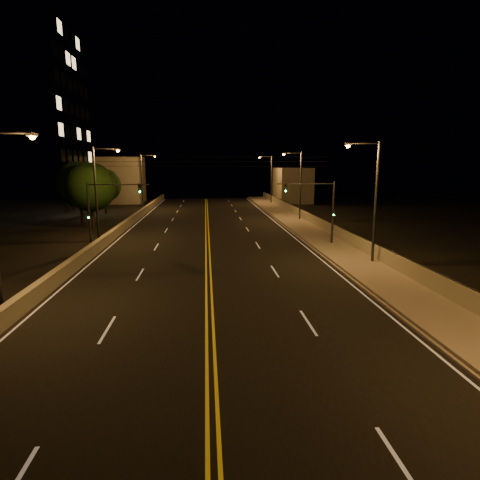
{
  "coord_description": "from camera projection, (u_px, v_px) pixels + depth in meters",
  "views": [
    {
      "loc": [
        -0.09,
        -6.52,
        7.14
      ],
      "look_at": [
        2.0,
        18.0,
        2.5
      ],
      "focal_mm": 30.0,
      "sensor_mm": 36.0,
      "label": 1
    }
  ],
  "objects": [
    {
      "name": "road",
      "position": [
        208.0,
        271.0,
        27.3
      ],
      "size": [
        18.0,
        120.0,
        0.02
      ],
      "primitive_type": "cube",
      "color": "black",
      "rests_on": "ground"
    },
    {
      "name": "sidewalk",
      "position": [
        362.0,
        266.0,
        28.17
      ],
      "size": [
        3.6,
        120.0,
        0.3
      ],
      "primitive_type": "cube",
      "color": "gray",
      "rests_on": "ground"
    },
    {
      "name": "curb",
      "position": [
        336.0,
        267.0,
        28.03
      ],
      "size": [
        0.14,
        120.0,
        0.15
      ],
      "primitive_type": "cube",
      "color": "gray",
      "rests_on": "ground"
    },
    {
      "name": "parapet_wall",
      "position": [
        385.0,
        256.0,
        28.19
      ],
      "size": [
        0.3,
        120.0,
        1.0
      ],
      "primitive_type": "cube",
      "color": "gray",
      "rests_on": "sidewalk"
    },
    {
      "name": "jersey_barrier",
      "position": [
        70.0,
        267.0,
        26.45
      ],
      "size": [
        0.45,
        120.0,
        0.95
      ],
      "primitive_type": "cube",
      "color": "gray",
      "rests_on": "ground"
    },
    {
      "name": "distant_building_right",
      "position": [
        292.0,
        185.0,
        76.9
      ],
      "size": [
        6.0,
        10.0,
        6.51
      ],
      "primitive_type": "cube",
      "color": "gray",
      "rests_on": "ground"
    },
    {
      "name": "distant_building_left",
      "position": [
        121.0,
        180.0,
        75.73
      ],
      "size": [
        8.0,
        8.0,
        8.56
      ],
      "primitive_type": "cube",
      "color": "gray",
      "rests_on": "ground"
    },
    {
      "name": "parapet_rail",
      "position": [
        386.0,
        249.0,
        28.09
      ],
      "size": [
        0.06,
        120.0,
        0.06
      ],
      "primitive_type": "cylinder",
      "rotation": [
        1.57,
        0.0,
        0.0
      ],
      "color": "black",
      "rests_on": "parapet_wall"
    },
    {
      "name": "lane_markings",
      "position": [
        208.0,
        271.0,
        27.22
      ],
      "size": [
        17.32,
        116.0,
        0.0
      ],
      "color": "silver",
      "rests_on": "road"
    },
    {
      "name": "streetlight_1",
      "position": [
        372.0,
        195.0,
        27.98
      ],
      "size": [
        2.55,
        0.28,
        8.72
      ],
      "color": "#2D2D33",
      "rests_on": "ground"
    },
    {
      "name": "streetlight_2",
      "position": [
        298.0,
        181.0,
        50.2
      ],
      "size": [
        2.55,
        0.28,
        8.72
      ],
      "color": "#2D2D33",
      "rests_on": "ground"
    },
    {
      "name": "streetlight_3",
      "position": [
        270.0,
        176.0,
        72.34
      ],
      "size": [
        2.55,
        0.28,
        8.72
      ],
      "color": "#2D2D33",
      "rests_on": "ground"
    },
    {
      "name": "streetlight_5",
      "position": [
        99.0,
        188.0,
        36.88
      ],
      "size": [
        2.55,
        0.28,
        8.72
      ],
      "color": "#2D2D33",
      "rests_on": "ground"
    },
    {
      "name": "streetlight_6",
      "position": [
        143.0,
        178.0,
        63.59
      ],
      "size": [
        2.55,
        0.28,
        8.72
      ],
      "color": "#2D2D33",
      "rests_on": "ground"
    },
    {
      "name": "traffic_signal_right",
      "position": [
        322.0,
        205.0,
        34.88
      ],
      "size": [
        5.11,
        0.31,
        5.72
      ],
      "color": "#2D2D33",
      "rests_on": "ground"
    },
    {
      "name": "traffic_signal_left",
      "position": [
        102.0,
        207.0,
        33.31
      ],
      "size": [
        5.11,
        0.31,
        5.72
      ],
      "color": "#2D2D33",
      "rests_on": "ground"
    },
    {
      "name": "overhead_wires",
      "position": [
        206.0,
        162.0,
        35.23
      ],
      "size": [
        22.0,
        0.03,
        0.83
      ],
      "color": "black"
    },
    {
      "name": "tree_0",
      "position": [
        90.0,
        187.0,
        44.54
      ],
      "size": [
        5.47,
        5.47,
        7.42
      ],
      "color": "black",
      "rests_on": "ground"
    },
    {
      "name": "tree_1",
      "position": [
        80.0,
        184.0,
        49.12
      ],
      "size": [
        5.55,
        5.55,
        7.53
      ],
      "color": "black",
      "rests_on": "ground"
    },
    {
      "name": "tree_2",
      "position": [
        104.0,
        185.0,
        58.65
      ],
      "size": [
        4.86,
        4.86,
        6.58
      ],
      "color": "black",
      "rests_on": "ground"
    }
  ]
}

